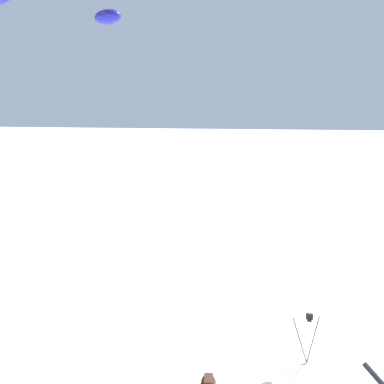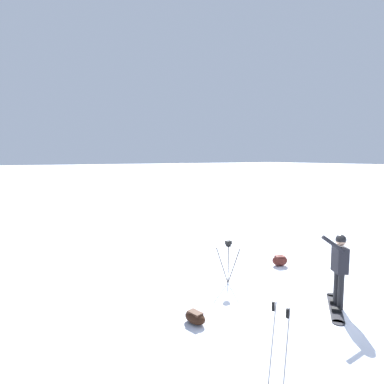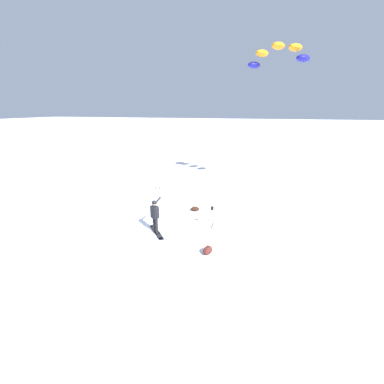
# 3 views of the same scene
# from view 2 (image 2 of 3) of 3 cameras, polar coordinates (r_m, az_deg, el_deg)

# --- Properties ---
(ground_plane) EXTENTS (300.00, 300.00, 0.00)m
(ground_plane) POSITION_cam_2_polar(r_m,az_deg,el_deg) (9.12, 17.32, -17.49)
(ground_plane) COLOR white
(snowboarder) EXTENTS (0.48, 0.79, 1.80)m
(snowboarder) POSITION_cam_2_polar(r_m,az_deg,el_deg) (8.88, 23.62, -10.87)
(snowboarder) COLOR black
(snowboarder) RESTS_ON ground_plane
(snowboard) EXTENTS (1.27, 1.44, 0.10)m
(snowboard) POSITION_cam_2_polar(r_m,az_deg,el_deg) (9.16, 22.99, -17.45)
(snowboard) COLOR black
(snowboard) RESTS_ON ground_plane
(gear_bag_large) EXTENTS (0.59, 0.42, 0.26)m
(gear_bag_large) POSITION_cam_2_polar(r_m,az_deg,el_deg) (7.79, 0.53, -20.36)
(gear_bag_large) COLOR black
(gear_bag_large) RESTS_ON ground_plane
(camera_tripod) EXTENTS (0.67, 0.63, 1.24)m
(camera_tripod) POSITION_cam_2_polar(r_m,az_deg,el_deg) (9.74, 6.14, -10.16)
(camera_tripod) COLOR #262628
(camera_tripod) RESTS_ON ground_plane
(gear_bag_small) EXTENTS (0.52, 0.60, 0.35)m
(gear_bag_small) POSITION_cam_2_polar(r_m,az_deg,el_deg) (11.74, 14.60, -11.09)
(gear_bag_small) COLOR #4C1E19
(gear_bag_small) RESTS_ON ground_plane
(ski_poles) EXTENTS (0.33, 0.14, 1.35)m
(ski_poles) POSITION_cam_2_polar(r_m,az_deg,el_deg) (5.77, 14.54, -22.32)
(ski_poles) COLOR gray
(ski_poles) RESTS_ON ground_plane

